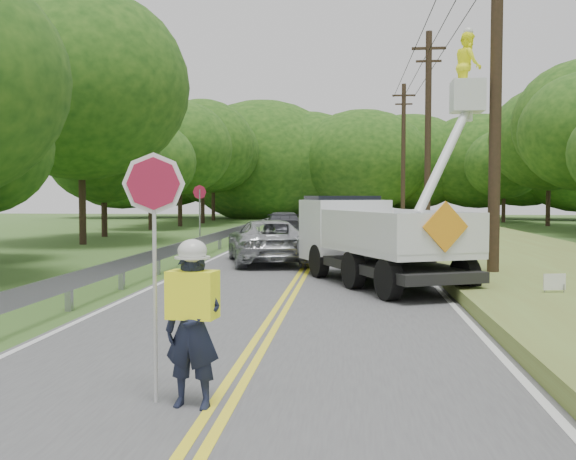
{
  "coord_description": "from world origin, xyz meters",
  "views": [
    {
      "loc": [
        1.36,
        -8.46,
        2.26
      ],
      "look_at": [
        0.0,
        6.0,
        1.5
      ],
      "focal_mm": 41.67,
      "sensor_mm": 36.0,
      "label": 1
    }
  ],
  "objects": [
    {
      "name": "stop_sign_permanent",
      "position": [
        -4.6,
        17.52,
        1.78
      ],
      "size": [
        0.47,
        0.36,
        2.66
      ],
      "color": "gray",
      "rests_on": "ground"
    },
    {
      "name": "suv_darkgrey",
      "position": [
        -2.06,
        25.19,
        0.72
      ],
      "size": [
        2.61,
        5.03,
        1.39
      ],
      "primitive_type": "imported",
      "rotation": [
        0.0,
        0.0,
        3.28
      ],
      "color": "#3E3F47",
      "rests_on": "road"
    },
    {
      "name": "flagger",
      "position": [
        -0.3,
        -1.62,
        0.98
      ],
      "size": [
        1.09,
        0.47,
        2.69
      ],
      "color": "#191E33",
      "rests_on": "road"
    },
    {
      "name": "guardrail",
      "position": [
        -4.02,
        14.91,
        0.55
      ],
      "size": [
        0.18,
        48.0,
        0.77
      ],
      "color": "gray",
      "rests_on": "ground"
    },
    {
      "name": "yard_sign",
      "position": [
        5.46,
        5.35,
        0.49
      ],
      "size": [
        0.46,
        0.13,
        0.68
      ],
      "color": "white",
      "rests_on": "ground"
    },
    {
      "name": "utility_poles",
      "position": [
        5.0,
        17.02,
        5.27
      ],
      "size": [
        1.6,
        43.3,
        10.0
      ],
      "color": "black",
      "rests_on": "ground"
    },
    {
      "name": "treeline_horizon",
      "position": [
        -0.23,
        56.17,
        5.5
      ],
      "size": [
        55.66,
        13.18,
        12.0
      ],
      "color": "#194013",
      "rests_on": "ground"
    },
    {
      "name": "bucket_truck",
      "position": [
        1.95,
        9.14,
        1.47
      ],
      "size": [
        4.83,
        6.68,
        6.34
      ],
      "color": "black",
      "rests_on": "road"
    },
    {
      "name": "ground",
      "position": [
        0.0,
        0.0,
        0.0
      ],
      "size": [
        140.0,
        140.0,
        0.0
      ],
      "primitive_type": "plane",
      "color": "#406325",
      "rests_on": "ground"
    },
    {
      "name": "treeline_left",
      "position": [
        -10.68,
        28.57,
        5.91
      ],
      "size": [
        10.14,
        55.98,
        11.59
      ],
      "color": "#332319",
      "rests_on": "ground"
    },
    {
      "name": "tall_grass_verge",
      "position": [
        7.1,
        14.0,
        0.15
      ],
      "size": [
        7.0,
        96.0,
        0.3
      ],
      "primitive_type": "cube",
      "color": "olive",
      "rests_on": "ground"
    },
    {
      "name": "road",
      "position": [
        0.0,
        14.0,
        0.01
      ],
      "size": [
        7.2,
        96.0,
        0.03
      ],
      "color": "#4D4D50",
      "rests_on": "ground"
    },
    {
      "name": "suv_silver",
      "position": [
        -1.38,
        13.4,
        0.73
      ],
      "size": [
        3.52,
        5.56,
        1.43
      ],
      "primitive_type": "imported",
      "rotation": [
        0.0,
        0.0,
        3.38
      ],
      "color": "#A8ABAF",
      "rests_on": "road"
    }
  ]
}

